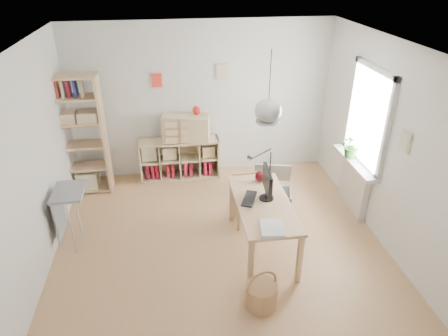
{
  "coord_description": "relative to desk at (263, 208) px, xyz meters",
  "views": [
    {
      "loc": [
        -0.59,
        -4.39,
        3.59
      ],
      "look_at": [
        0.1,
        0.3,
        1.05
      ],
      "focal_mm": 32.0,
      "sensor_mm": 36.0,
      "label": 1
    }
  ],
  "objects": [
    {
      "name": "ground",
      "position": [
        -0.55,
        0.15,
        -0.66
      ],
      "size": [
        4.5,
        4.5,
        0.0
      ],
      "primitive_type": "plane",
      "color": "#AB8055",
      "rests_on": "ground"
    },
    {
      "name": "room_shell",
      "position": [
        -0.0,
        0.0,
        1.34
      ],
      "size": [
        4.5,
        4.5,
        4.5
      ],
      "color": "white",
      "rests_on": "ground"
    },
    {
      "name": "window_unit",
      "position": [
        1.68,
        0.75,
        0.89
      ],
      "size": [
        0.07,
        1.16,
        1.46
      ],
      "color": "white",
      "rests_on": "ground"
    },
    {
      "name": "radiator",
      "position": [
        1.64,
        0.75,
        -0.26
      ],
      "size": [
        0.1,
        0.8,
        0.8
      ],
      "primitive_type": "cube",
      "color": "silver",
      "rests_on": "ground"
    },
    {
      "name": "windowsill",
      "position": [
        1.59,
        0.75,
        0.17
      ],
      "size": [
        0.22,
        1.2,
        0.06
      ],
      "primitive_type": "cube",
      "color": "silver",
      "rests_on": "radiator"
    },
    {
      "name": "desk",
      "position": [
        0.0,
        0.0,
        0.0
      ],
      "size": [
        0.7,
        1.5,
        0.75
      ],
      "color": "tan",
      "rests_on": "ground"
    },
    {
      "name": "cube_shelf",
      "position": [
        -1.02,
        2.23,
        -0.36
      ],
      "size": [
        1.4,
        0.38,
        0.72
      ],
      "color": "beige",
      "rests_on": "ground"
    },
    {
      "name": "tall_bookshelf",
      "position": [
        -2.59,
        1.95,
        0.43
      ],
      "size": [
        0.8,
        0.38,
        2.0
      ],
      "color": "tan",
      "rests_on": "ground"
    },
    {
      "name": "side_table",
      "position": [
        -2.59,
        0.5,
        0.01
      ],
      "size": [
        0.4,
        0.55,
        0.85
      ],
      "color": "gray",
      "rests_on": "ground"
    },
    {
      "name": "chair",
      "position": [
        -0.08,
        0.65,
        -0.21
      ],
      "size": [
        0.38,
        0.38,
        0.78
      ],
      "rotation": [
        0.0,
        0.0,
        0.0
      ],
      "color": "gray",
      "rests_on": "ground"
    },
    {
      "name": "wicker_basket",
      "position": [
        -0.23,
        -1.01,
        -0.49
      ],
      "size": [
        0.37,
        0.37,
        0.51
      ],
      "rotation": [
        0.0,
        0.0,
        0.28
      ],
      "color": "#9E6F47",
      "rests_on": "ground"
    },
    {
      "name": "storage_chest",
      "position": [
        0.41,
        1.0,
        -0.45
      ],
      "size": [
        0.74,
        0.8,
        0.63
      ],
      "rotation": [
        0.0,
        0.0,
        -0.25
      ],
      "color": "silver",
      "rests_on": "ground"
    },
    {
      "name": "monitor",
      "position": [
        0.06,
        0.08,
        0.33
      ],
      "size": [
        0.19,
        0.49,
        0.42
      ],
      "rotation": [
        0.0,
        0.0,
        -0.07
      ],
      "color": "black",
      "rests_on": "desk"
    },
    {
      "name": "keyboard",
      "position": [
        -0.17,
        0.09,
        0.1
      ],
      "size": [
        0.28,
        0.41,
        0.02
      ],
      "primitive_type": "cube",
      "rotation": [
        0.0,
        0.0,
        -0.4
      ],
      "color": "black",
      "rests_on": "desk"
    },
    {
      "name": "task_lamp",
      "position": [
        0.06,
        0.61,
        0.37
      ],
      "size": [
        0.38,
        0.14,
        0.41
      ],
      "color": "black",
      "rests_on": "desk"
    },
    {
      "name": "yarn_ball",
      "position": [
        0.09,
        0.54,
        0.17
      ],
      "size": [
        0.16,
        0.16,
        0.16
      ],
      "primitive_type": "sphere",
      "color": "#47090D",
      "rests_on": "desk"
    },
    {
      "name": "paper_tray",
      "position": [
        -0.04,
        -0.59,
        0.11
      ],
      "size": [
        0.31,
        0.37,
        0.03
      ],
      "primitive_type": "cube",
      "rotation": [
        0.0,
        0.0,
        -0.13
      ],
      "color": "silver",
      "rests_on": "desk"
    },
    {
      "name": "drawer_chest",
      "position": [
        -0.86,
        2.19,
        0.29
      ],
      "size": [
        0.86,
        0.52,
        0.46
      ],
      "primitive_type": "cube",
      "rotation": [
        0.0,
        0.0,
        -0.21
      ],
      "color": "beige",
      "rests_on": "cube_shelf"
    },
    {
      "name": "red_vase",
      "position": [
        -0.67,
        2.19,
        0.6
      ],
      "size": [
        0.13,
        0.13,
        0.16
      ],
      "primitive_type": "ellipsoid",
      "color": "#A0140D",
      "rests_on": "drawer_chest"
    },
    {
      "name": "potted_plant",
      "position": [
        1.57,
        0.87,
        0.39
      ],
      "size": [
        0.36,
        0.32,
        0.38
      ],
      "primitive_type": "imported",
      "rotation": [
        0.0,
        0.0,
        -0.06
      ],
      "color": "#326626",
      "rests_on": "windowsill"
    }
  ]
}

